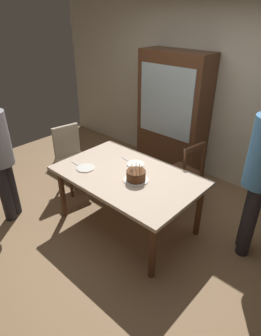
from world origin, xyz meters
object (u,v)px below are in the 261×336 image
(birthday_cake, at_px, (136,176))
(chair_spindle_back, at_px, (182,174))
(china_cabinet, at_px, (173,115))
(dining_table, at_px, (127,180))
(plate_near_celebrant, at_px, (86,168))
(chair_upholstered, at_px, (71,155))
(person_guest, at_px, (261,171))
(plate_far_side, at_px, (136,164))

(birthday_cake, distance_m, chair_spindle_back, 0.95)
(birthday_cake, xyz_separation_m, china_cabinet, (-0.64, 1.59, 0.16))
(dining_table, height_order, plate_near_celebrant, plate_near_celebrant)
(chair_spindle_back, bearing_deg, chair_upholstered, -152.75)
(person_guest, bearing_deg, plate_near_celebrant, -154.92)
(dining_table, relative_size, plate_far_side, 7.65)
(dining_table, xyz_separation_m, chair_upholstered, (-1.23, 0.10, -0.12))
(plate_near_celebrant, distance_m, plate_far_side, 0.61)
(chair_spindle_back, xyz_separation_m, person_guest, (1.04, -0.28, 0.57))
(birthday_cake, bearing_deg, chair_spindle_back, 86.19)
(dining_table, relative_size, chair_upholstered, 1.77)
(plate_far_side, relative_size, china_cabinet, 0.12)
(birthday_cake, relative_size, chair_spindle_back, 0.29)
(person_guest, bearing_deg, dining_table, -155.81)
(chair_upholstered, xyz_separation_m, person_guest, (2.50, 0.47, 0.49))
(plate_far_side, bearing_deg, birthday_cake, -47.85)
(plate_far_side, xyz_separation_m, chair_spindle_back, (0.31, 0.61, -0.28))
(plate_far_side, height_order, chair_spindle_back, chair_spindle_back)
(chair_upholstered, bearing_deg, plate_near_celebrant, -23.95)
(chair_spindle_back, bearing_deg, plate_far_side, -116.91)
(person_guest, bearing_deg, chair_spindle_back, 164.96)
(plate_near_celebrant, xyz_separation_m, person_guest, (1.73, 0.81, 0.28))
(plate_near_celebrant, height_order, china_cabinet, china_cabinet)
(person_guest, bearing_deg, plate_far_side, -166.33)
(chair_upholstered, relative_size, person_guest, 0.53)
(chair_upholstered, bearing_deg, birthday_cake, -5.57)
(dining_table, xyz_separation_m, birthday_cake, (0.17, -0.04, 0.14))
(chair_spindle_back, xyz_separation_m, china_cabinet, (-0.70, 0.71, 0.49))
(plate_far_side, bearing_deg, chair_spindle_back, 63.09)
(plate_near_celebrant, bearing_deg, plate_far_side, 51.78)
(person_guest, bearing_deg, chair_upholstered, -169.36)
(plate_near_celebrant, relative_size, china_cabinet, 0.12)
(chair_spindle_back, bearing_deg, person_guest, -15.04)
(chair_spindle_back, height_order, person_guest, person_guest)
(birthday_cake, relative_size, plate_near_celebrant, 1.27)
(dining_table, xyz_separation_m, china_cabinet, (-0.48, 1.56, 0.30))
(birthday_cake, height_order, plate_near_celebrant, birthday_cake)
(plate_far_side, relative_size, person_guest, 0.12)
(plate_near_celebrant, relative_size, chair_upholstered, 0.23)
(birthday_cake, height_order, chair_upholstered, chair_upholstered)
(birthday_cake, xyz_separation_m, person_guest, (1.10, 0.60, 0.23))
(plate_near_celebrant, relative_size, chair_spindle_back, 0.23)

